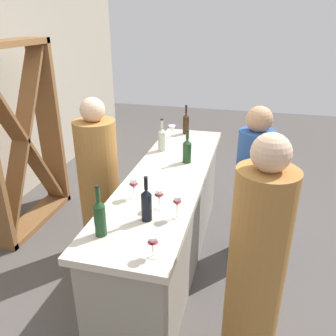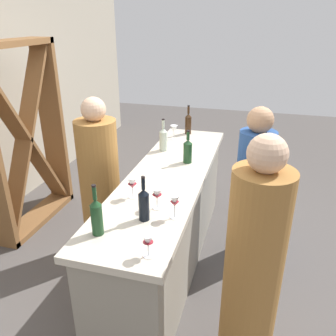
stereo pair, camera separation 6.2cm
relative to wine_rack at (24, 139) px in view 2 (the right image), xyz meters
The scene contains 16 objects.
ground_plane 1.94m from the wine_rack, 101.44° to the right, with size 12.00×12.00×0.00m, color #4C4744.
bar_counter 1.76m from the wine_rack, 101.44° to the right, with size 2.46×0.63×0.93m.
wine_rack is the anchor object (origin of this frame).
wine_bottle_leftmost_olive_green 1.96m from the wine_rack, 131.31° to the right, with size 0.07×0.07×0.33m.
wine_bottle_second_left_near_black 2.00m from the wine_rack, 122.23° to the right, with size 0.07×0.07×0.31m.
wine_bottle_center_olive_green 1.76m from the wine_rack, 91.79° to the right, with size 0.08×0.08×0.30m.
wine_bottle_second_right_clear_pale 1.47m from the wine_rack, 82.87° to the right, with size 0.08×0.08×0.32m.
wine_bottle_rightmost_amber_brown 1.76m from the wine_rack, 64.25° to the right, with size 0.07×0.07×0.32m.
wine_glass_near_left 2.13m from the wine_rack, 117.92° to the right, with size 0.07×0.07×0.17m.
wine_glass_near_center 2.32m from the wine_rack, 127.64° to the right, with size 0.07×0.07×0.14m.
wine_glass_near_right 1.95m from the wine_rack, 117.62° to the right, with size 0.08×0.08×0.15m.
wine_glass_far_left 1.71m from the wine_rack, 118.01° to the right, with size 0.07×0.07×0.16m.
wine_glass_far_center 1.57m from the wine_rack, 70.16° to the right, with size 0.08×0.08×0.16m.
person_left_guest 2.37m from the wine_rack, 90.46° to the right, with size 0.41×0.41×1.47m.
person_center_guest 2.68m from the wine_rack, 115.32° to the right, with size 0.38×0.38×1.60m.
person_right_guest 1.06m from the wine_rack, 106.54° to the right, with size 0.42×0.42×1.53m.
Camera 2 is at (-2.55, -0.71, 2.15)m, focal length 36.93 mm.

